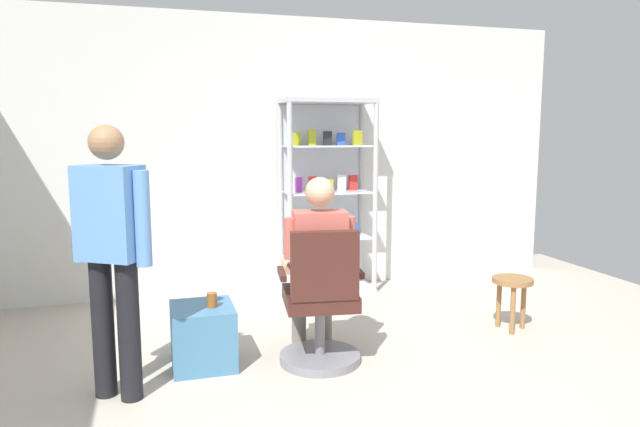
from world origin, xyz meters
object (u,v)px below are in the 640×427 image
object	(u,v)px
seated_shopkeeper	(317,258)
storage_crate	(203,336)
office_chair	(321,310)
standing_customer	(112,245)
tea_glass	(212,300)
display_cabinet_main	(325,195)
wooden_stool	(512,289)

from	to	relation	value
seated_shopkeeper	storage_crate	world-z (taller)	seated_shopkeeper
office_chair	storage_crate	size ratio (longest dim) A/B	2.10
seated_shopkeeper	standing_customer	size ratio (longest dim) A/B	0.79
tea_glass	display_cabinet_main	bearing A→B (deg)	51.50
seated_shopkeeper	wooden_stool	distance (m)	1.70
storage_crate	wooden_stool	distance (m)	2.45
seated_shopkeeper	tea_glass	distance (m)	0.77
display_cabinet_main	wooden_stool	world-z (taller)	display_cabinet_main
display_cabinet_main	seated_shopkeeper	world-z (taller)	display_cabinet_main
tea_glass	standing_customer	size ratio (longest dim) A/B	0.06
display_cabinet_main	seated_shopkeeper	distance (m)	1.77
display_cabinet_main	office_chair	bearing A→B (deg)	-107.83
seated_shopkeeper	wooden_stool	bearing A→B (deg)	3.04
display_cabinet_main	wooden_stool	size ratio (longest dim) A/B	4.42
tea_glass	standing_customer	xyz separation A→B (m)	(-0.60, -0.30, 0.47)
wooden_stool	tea_glass	bearing A→B (deg)	-178.61
storage_crate	standing_customer	distance (m)	0.96
display_cabinet_main	storage_crate	bearing A→B (deg)	-130.57
display_cabinet_main	storage_crate	world-z (taller)	display_cabinet_main
storage_crate	standing_customer	size ratio (longest dim) A/B	0.28
seated_shopkeeper	wooden_stool	size ratio (longest dim) A/B	3.00
office_chair	seated_shopkeeper	world-z (taller)	seated_shopkeeper
display_cabinet_main	wooden_stool	xyz separation A→B (m)	(1.09, -1.57, -0.62)
storage_crate	office_chair	bearing A→B (deg)	-16.74
display_cabinet_main	wooden_stool	bearing A→B (deg)	-55.25
seated_shopkeeper	storage_crate	bearing A→B (deg)	174.91
office_chair	tea_glass	world-z (taller)	office_chair
tea_glass	standing_customer	bearing A→B (deg)	-152.97
office_chair	tea_glass	distance (m)	0.74
office_chair	display_cabinet_main	bearing A→B (deg)	72.17
standing_customer	seated_shopkeeper	bearing A→B (deg)	11.68
display_cabinet_main	office_chair	xyz separation A→B (m)	(-0.59, -1.82, -0.57)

